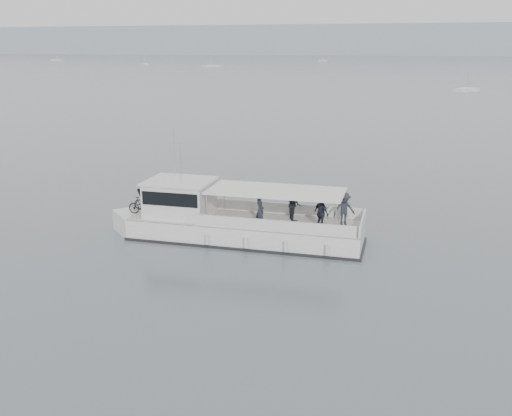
# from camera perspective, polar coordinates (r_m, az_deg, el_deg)

# --- Properties ---
(ground) EXTENTS (1400.00, 1400.00, 0.00)m
(ground) POSITION_cam_1_polar(r_m,az_deg,el_deg) (26.71, 7.18, -3.32)
(ground) COLOR #525A61
(ground) RESTS_ON ground
(headland) EXTENTS (1400.00, 90.00, 28.00)m
(headland) POSITION_cam_1_polar(r_m,az_deg,el_deg) (585.02, 15.99, 15.84)
(headland) COLOR #939EA8
(headland) RESTS_ON ground
(tour_boat) EXTENTS (12.32, 3.28, 5.15)m
(tour_boat) POSITION_cam_1_polar(r_m,az_deg,el_deg) (26.71, -3.26, -1.32)
(tour_boat) COLOR white
(tour_boat) RESTS_ON ground
(moored_fleet) EXTENTS (398.62, 327.90, 10.85)m
(moored_fleet) POSITION_cam_1_polar(r_m,az_deg,el_deg) (231.12, 5.33, 13.77)
(moored_fleet) COLOR white
(moored_fleet) RESTS_ON ground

